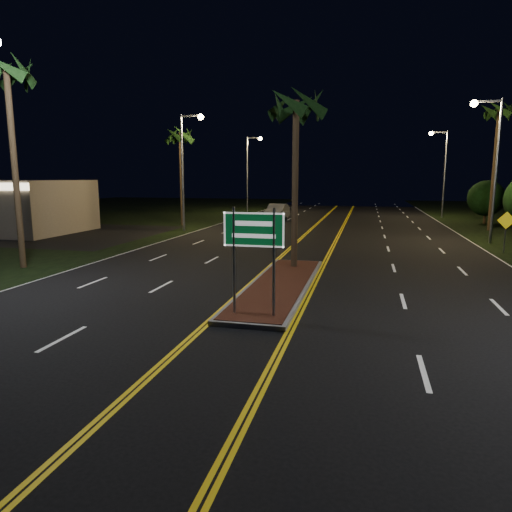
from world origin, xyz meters
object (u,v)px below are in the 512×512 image
(palm_left_near, at_px, (6,74))
(palm_right_far, at_px, (499,113))
(palm_median, at_px, (296,106))
(warning_sign, at_px, (506,226))
(streetlight_left_far, at_px, (250,165))
(shrub_far, at_px, (486,198))
(streetlight_right_far, at_px, (442,164))
(car_near, at_px, (267,221))
(highway_sign, at_px, (254,240))
(streetlight_left_mid, at_px, (187,159))
(palm_left_far, at_px, (180,136))
(car_far, at_px, (277,210))
(streetlight_right_mid, at_px, (491,154))
(median_island, at_px, (280,285))

(palm_left_near, xyz_separation_m, palm_right_far, (25.30, 22.00, 0.46))
(palm_median, bearing_deg, warning_sign, 35.24)
(palm_right_far, bearing_deg, streetlight_left_far, 149.12)
(shrub_far, bearing_deg, streetlight_right_far, 117.98)
(car_near, bearing_deg, warning_sign, -35.24)
(streetlight_left_far, height_order, shrub_far, streetlight_left_far)
(highway_sign, relative_size, streetlight_left_mid, 0.36)
(highway_sign, bearing_deg, warning_sign, 54.84)
(palm_median, distance_m, warning_sign, 14.43)
(palm_right_far, bearing_deg, palm_left_near, -138.99)
(palm_left_far, bearing_deg, palm_right_far, 4.47)
(highway_sign, bearing_deg, car_far, 99.81)
(streetlight_left_mid, distance_m, palm_left_far, 5.01)
(palm_median, height_order, warning_sign, palm_median)
(palm_left_near, relative_size, car_far, 1.77)
(palm_right_far, distance_m, warning_sign, 14.26)
(streetlight_left_mid, distance_m, palm_left_near, 16.39)
(highway_sign, distance_m, streetlight_left_mid, 23.93)
(highway_sign, relative_size, car_near, 0.65)
(highway_sign, relative_size, streetlight_right_mid, 0.36)
(median_island, distance_m, warning_sign, 15.57)
(palm_median, bearing_deg, palm_left_far, 126.18)
(streetlight_right_mid, xyz_separation_m, palm_left_near, (-23.11, -14.00, 3.02))
(highway_sign, relative_size, palm_median, 0.39)
(streetlight_left_far, distance_m, palm_left_far, 16.28)
(palm_left_near, distance_m, car_near, 20.73)
(palm_left_near, bearing_deg, median_island, -4.57)
(warning_sign, bearing_deg, palm_left_far, 156.93)
(median_island, bearing_deg, streetlight_right_mid, 54.72)
(palm_left_far, height_order, car_near, palm_left_far)
(median_island, height_order, streetlight_left_mid, streetlight_left_mid)
(streetlight_right_far, relative_size, palm_median, 1.08)
(highway_sign, relative_size, palm_left_far, 0.36)
(palm_median, bearing_deg, palm_left_near, -168.69)
(palm_right_far, bearing_deg, streetlight_right_far, 100.33)
(palm_left_far, relative_size, shrub_far, 2.22)
(palm_left_near, xyz_separation_m, warning_sign, (23.30, 10.13, -7.19))
(streetlight_right_far, relative_size, shrub_far, 2.27)
(streetlight_right_far, bearing_deg, streetlight_left_mid, -139.70)
(streetlight_right_mid, height_order, palm_median, streetlight_right_mid)
(highway_sign, bearing_deg, palm_median, 90.00)
(streetlight_left_far, xyz_separation_m, palm_right_far, (23.41, -14.00, 3.49))
(streetlight_right_far, relative_size, palm_left_far, 1.02)
(streetlight_right_mid, height_order, car_near, streetlight_right_mid)
(median_island, xyz_separation_m, palm_median, (0.00, 3.50, 7.19))
(car_far, bearing_deg, streetlight_right_far, 24.03)
(palm_right_far, xyz_separation_m, warning_sign, (-2.00, -11.87, -7.65))
(car_near, distance_m, car_far, 10.03)
(streetlight_left_mid, relative_size, warning_sign, 3.88)
(palm_left_far, bearing_deg, median_island, -58.64)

